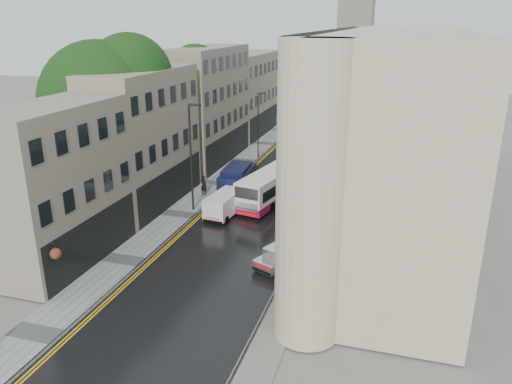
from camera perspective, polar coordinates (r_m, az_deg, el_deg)
The scene contains 15 objects.
road at distance 45.71m, azimuth 2.32°, elevation 0.26°, with size 9.00×85.00×0.02m, color black.
left_sidewalk at distance 47.41m, azimuth -4.53°, elevation 0.98°, with size 2.70×85.00×0.12m, color gray.
right_sidewalk at distance 44.74m, azimuth 9.03°, elevation -0.33°, with size 1.80×85.00×0.12m, color slate.
old_shop_row at distance 49.55m, azimuth -7.59°, elevation 8.77°, with size 4.50×56.00×12.00m, color gray, non-canonical shape.
modern_block at distance 41.15m, azimuth 16.05°, elevation 7.48°, with size 8.00×40.00×14.00m, color beige, non-canonical shape.
tree_near at distance 42.23m, azimuth -17.06°, elevation 7.59°, with size 10.56×10.56×13.89m, color black, non-canonical shape.
tree_far at distance 53.34m, azimuth -9.01°, elevation 9.69°, with size 9.24×9.24×12.46m, color black, non-canonical shape.
cream_bus at distance 40.86m, azimuth -0.89°, elevation 0.02°, with size 2.32×10.19×2.78m, color white, non-canonical shape.
white_lorry at distance 48.65m, azimuth 6.58°, elevation 3.77°, with size 2.26×7.52×3.95m, color white, non-canonical shape.
silver_hatchback at distance 31.29m, azimuth 0.26°, elevation -7.70°, with size 1.56×3.56×1.34m, color silver, non-canonical shape.
white_van at distance 38.63m, azimuth -5.67°, elevation -1.96°, with size 1.78×4.15×1.88m, color white, non-canonical shape.
navy_van at distance 42.40m, azimuth -4.10°, elevation 0.72°, with size 2.21×5.53×2.82m, color black, non-canonical shape.
pedestrian at distance 43.99m, azimuth -6.00°, elevation 0.79°, with size 0.66×0.43×1.80m, color black.
lamp_post_near at distance 39.64m, azimuth -7.44°, elevation 3.79°, with size 0.97×0.21×8.59m, color black, non-canonical shape.
lamp_post_far at distance 55.23m, azimuth 0.24°, elevation 7.57°, with size 0.81×0.18×7.16m, color black, non-canonical shape.
Camera 1 is at (10.70, -14.39, 14.85)m, focal length 35.00 mm.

